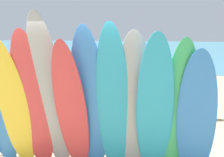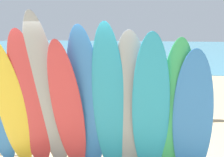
# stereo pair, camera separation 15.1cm
# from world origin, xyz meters

# --- Properties ---
(ground) EXTENTS (60.00, 60.00, 0.00)m
(ground) POSITION_xyz_m (0.00, 14.00, 0.00)
(ground) COLOR tan
(ocean_water) EXTENTS (60.00, 40.00, 0.02)m
(ocean_water) POSITION_xyz_m (0.00, 31.07, 0.01)
(ocean_water) COLOR teal
(ocean_water) RESTS_ON ground
(surfboard_rack) EXTENTS (3.91, 0.07, 0.59)m
(surfboard_rack) POSITION_xyz_m (0.00, 0.00, 0.48)
(surfboard_rack) COLOR brown
(surfboard_rack) RESTS_ON ground
(surfboard_yellow_2) EXTENTS (0.55, 0.92, 2.30)m
(surfboard_yellow_2) POSITION_xyz_m (-1.11, -0.65, 1.15)
(surfboard_yellow_2) COLOR yellow
(surfboard_yellow_2) RESTS_ON ground
(surfboard_red_3) EXTENTS (0.62, 0.93, 2.42)m
(surfboard_red_3) POSITION_xyz_m (-0.77, -0.65, 1.21)
(surfboard_red_3) COLOR #D13D42
(surfboard_red_3) RESTS_ON ground
(surfboard_grey_4) EXTENTS (0.55, 1.03, 2.67)m
(surfboard_grey_4) POSITION_xyz_m (-0.47, -0.67, 1.34)
(surfboard_grey_4) COLOR #999EA3
(surfboard_grey_4) RESTS_ON ground
(surfboard_red_5) EXTENTS (0.50, 1.04, 2.29)m
(surfboard_red_5) POSITION_xyz_m (-0.12, -0.72, 1.14)
(surfboard_red_5) COLOR #D13D42
(surfboard_red_5) RESTS_ON ground
(surfboard_blue_6) EXTENTS (0.57, 0.94, 2.48)m
(surfboard_blue_6) POSITION_xyz_m (0.15, -0.64, 1.24)
(surfboard_blue_6) COLOR #337AD1
(surfboard_blue_6) RESTS_ON ground
(surfboard_teal_7) EXTENTS (0.54, 0.95, 2.51)m
(surfboard_teal_7) POSITION_xyz_m (0.51, -0.66, 1.26)
(surfboard_teal_7) COLOR #289EC6
(surfboard_teal_7) RESTS_ON ground
(surfboard_grey_8) EXTENTS (0.61, 0.90, 2.41)m
(surfboard_grey_8) POSITION_xyz_m (0.83, -0.60, 1.20)
(surfboard_grey_8) COLOR #999EA3
(surfboard_grey_8) RESTS_ON ground
(surfboard_teal_9) EXTENTS (0.61, 1.05, 2.39)m
(surfboard_teal_9) POSITION_xyz_m (1.13, -0.68, 1.19)
(surfboard_teal_9) COLOR #289EC6
(surfboard_teal_9) RESTS_ON ground
(surfboard_green_10) EXTENTS (0.58, 0.89, 2.31)m
(surfboard_green_10) POSITION_xyz_m (1.49, -0.58, 1.16)
(surfboard_green_10) COLOR #38B266
(surfboard_green_10) RESTS_ON ground
(surfboard_blue_11) EXTENTS (0.59, 0.80, 2.17)m
(surfboard_blue_11) POSITION_xyz_m (1.72, -0.62, 1.08)
(surfboard_blue_11) COLOR #337AD1
(surfboard_blue_11) RESTS_ON ground
(beachgoer_by_water) EXTENTS (0.45, 0.62, 1.72)m
(beachgoer_by_water) POSITION_xyz_m (0.62, 6.12, 0.99)
(beachgoer_by_water) COLOR beige
(beachgoer_by_water) RESTS_ON ground
(beachgoer_photographing) EXTENTS (0.57, 0.34, 1.58)m
(beachgoer_photographing) POSITION_xyz_m (1.79, 3.02, 0.91)
(beachgoer_photographing) COLOR #9E704C
(beachgoer_photographing) RESTS_ON ground
(beachgoer_midbeach) EXTENTS (0.57, 0.30, 1.56)m
(beachgoer_midbeach) POSITION_xyz_m (0.52, 3.61, 0.90)
(beachgoer_midbeach) COLOR beige
(beachgoer_midbeach) RESTS_ON ground
(distant_boat) EXTENTS (4.70, 1.65, 0.37)m
(distant_boat) POSITION_xyz_m (-5.86, 22.25, 0.17)
(distant_boat) COLOR #4C515B
(distant_boat) RESTS_ON ground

